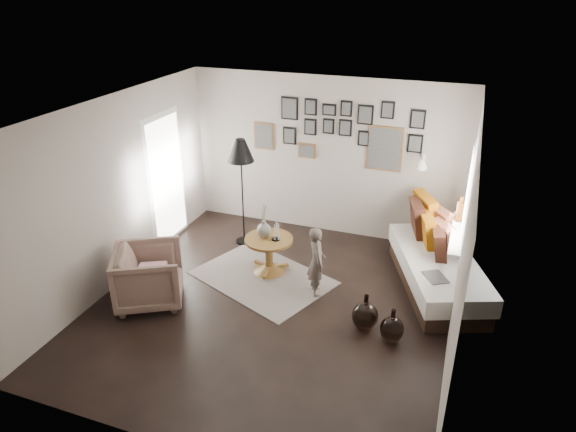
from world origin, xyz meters
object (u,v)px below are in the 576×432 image
(floor_lamp, at_px, (241,154))
(child, at_px, (317,262))
(demijohn_small, at_px, (392,329))
(vase, at_px, (264,227))
(demijohn_large, at_px, (365,316))
(pedestal_table, at_px, (269,256))
(daybed, at_px, (439,263))
(magazine_basket, at_px, (122,282))
(armchair, at_px, (149,276))

(floor_lamp, distance_m, child, 2.11)
(floor_lamp, relative_size, demijohn_small, 3.92)
(vase, relative_size, demijohn_large, 1.02)
(demijohn_large, height_order, demijohn_small, demijohn_large)
(pedestal_table, relative_size, child, 0.70)
(daybed, xyz_separation_m, demijohn_large, (-0.74, -1.35, -0.15))
(child, bearing_deg, magazine_basket, 83.10)
(armchair, distance_m, floor_lamp, 2.30)
(armchair, xyz_separation_m, child, (2.02, 0.92, 0.11))
(floor_lamp, bearing_deg, child, -33.90)
(demijohn_large, bearing_deg, magazine_basket, -173.22)
(vase, xyz_separation_m, child, (0.89, -0.33, -0.20))
(armchair, bearing_deg, magazine_basket, 61.99)
(floor_lamp, distance_m, demijohn_small, 3.45)
(pedestal_table, height_order, vase, vase)
(magazine_basket, relative_size, demijohn_small, 0.92)
(pedestal_table, xyz_separation_m, demijohn_small, (1.96, -0.98, -0.09))
(magazine_basket, bearing_deg, armchair, 1.00)
(pedestal_table, relative_size, demijohn_small, 1.57)
(armchair, distance_m, demijohn_large, 2.84)
(floor_lamp, bearing_deg, demijohn_large, -34.05)
(armchair, distance_m, child, 2.22)
(daybed, bearing_deg, vase, 169.62)
(demijohn_large, xyz_separation_m, demijohn_small, (0.35, -0.12, -0.02))
(pedestal_table, distance_m, daybed, 2.40)
(daybed, xyz_separation_m, demijohn_small, (-0.39, -1.47, -0.17))
(child, bearing_deg, demijohn_small, -147.68)
(vase, height_order, child, vase)
(armchair, xyz_separation_m, demijohn_small, (3.16, 0.26, -0.22))
(magazine_basket, xyz_separation_m, demijohn_small, (3.61, 0.27, -0.03))
(pedestal_table, distance_m, vase, 0.46)
(vase, bearing_deg, floor_lamp, 132.72)
(magazine_basket, height_order, child, child)
(child, bearing_deg, armchair, 86.97)
(armchair, bearing_deg, daybed, -93.06)
(floor_lamp, relative_size, child, 1.74)
(demijohn_large, bearing_deg, armchair, -172.31)
(armchair, bearing_deg, demijohn_large, -111.32)
(magazine_basket, distance_m, demijohn_large, 3.28)
(pedestal_table, relative_size, demijohn_large, 1.43)
(vase, relative_size, demijohn_small, 1.12)
(pedestal_table, distance_m, armchair, 1.73)
(demijohn_small, xyz_separation_m, child, (-1.14, 0.66, 0.33))
(armchair, height_order, child, child)
(demijohn_small, bearing_deg, daybed, 75.02)
(demijohn_large, distance_m, child, 1.01)
(vase, distance_m, daybed, 2.50)
(daybed, xyz_separation_m, floor_lamp, (-3.08, 0.23, 1.17))
(daybed, height_order, magazine_basket, daybed)
(vase, relative_size, armchair, 0.58)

